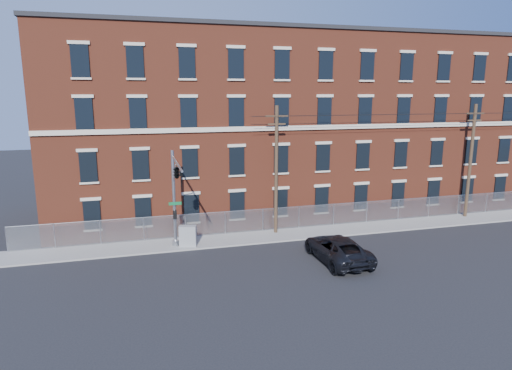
{
  "coord_description": "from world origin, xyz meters",
  "views": [
    {
      "loc": [
        -8.4,
        -26.55,
        11.0
      ],
      "look_at": [
        -0.07,
        4.0,
        4.42
      ],
      "focal_mm": 30.94,
      "sensor_mm": 36.0,
      "label": 1
    }
  ],
  "objects": [
    {
      "name": "ground",
      "position": [
        0.0,
        0.0,
        0.0
      ],
      "size": [
        140.0,
        140.0,
        0.0
      ],
      "primitive_type": "plane",
      "color": "black",
      "rests_on": "ground"
    },
    {
      "name": "sidewalk",
      "position": [
        12.0,
        5.0,
        0.06
      ],
      "size": [
        65.0,
        3.0,
        0.12
      ],
      "primitive_type": "cube",
      "color": "gray",
      "rests_on": "ground"
    },
    {
      "name": "mill_building",
      "position": [
        12.0,
        13.93,
        8.15
      ],
      "size": [
        55.3,
        14.32,
        16.3
      ],
      "color": "maroon",
      "rests_on": "ground"
    },
    {
      "name": "chain_link_fence",
      "position": [
        12.0,
        6.3,
        1.06
      ],
      "size": [
        59.06,
        0.06,
        1.85
      ],
      "color": "#A5A8AD",
      "rests_on": "ground"
    },
    {
      "name": "traffic_signal_mast",
      "position": [
        -6.0,
        2.18,
        5.39
      ],
      "size": [
        0.9,
        6.75,
        7.0
      ],
      "color": "#9EA0A5",
      "rests_on": "ground"
    },
    {
      "name": "utility_pole_near",
      "position": [
        2.0,
        5.6,
        5.34
      ],
      "size": [
        1.8,
        0.28,
        10.0
      ],
      "color": "#3F2F1F",
      "rests_on": "ground"
    },
    {
      "name": "utility_pole_mid",
      "position": [
        20.0,
        5.6,
        5.34
      ],
      "size": [
        1.8,
        0.28,
        10.0
      ],
      "color": "#3F2F1F",
      "rests_on": "ground"
    },
    {
      "name": "overhead_wires",
      "position": [
        20.0,
        5.6,
        9.12
      ],
      "size": [
        40.0,
        0.62,
        0.62
      ],
      "color": "black",
      "rests_on": "ground"
    },
    {
      "name": "pickup_truck",
      "position": [
        4.19,
        -1.04,
        0.84
      ],
      "size": [
        2.93,
        6.12,
        1.68
      ],
      "primitive_type": "imported",
      "rotation": [
        0.0,
        0.0,
        3.16
      ],
      "color": "black",
      "rests_on": "ground"
    },
    {
      "name": "utility_cabinet",
      "position": [
        -5.14,
        4.2,
        0.88
      ],
      "size": [
        1.33,
        0.91,
        1.52
      ],
      "primitive_type": "cube",
      "rotation": [
        0.0,
        0.0,
        -0.27
      ],
      "color": "gray",
      "rests_on": "sidewalk"
    }
  ]
}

